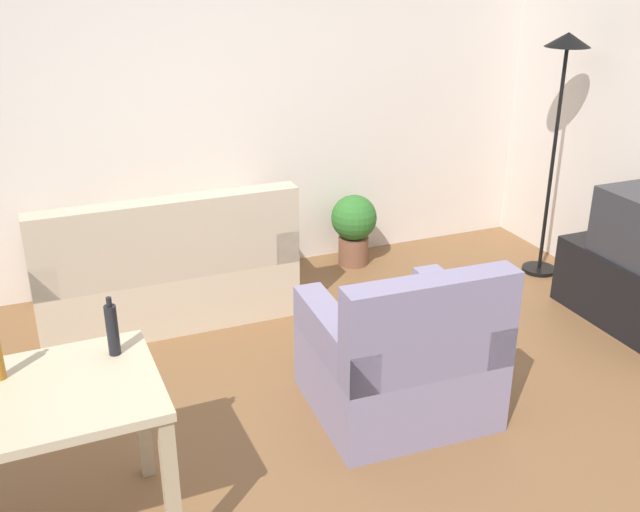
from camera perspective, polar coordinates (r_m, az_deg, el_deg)
ground_plane at (r=4.08m, az=1.39°, el=-12.67°), size 5.20×4.40×0.02m
wall_rear at (r=5.50m, az=-7.87°, el=12.09°), size 5.20×0.10×2.70m
couch at (r=5.11m, az=-11.93°, el=-1.31°), size 1.69×0.84×0.92m
tv_stand at (r=5.31m, az=23.18°, el=-2.64°), size 0.44×1.10×0.48m
torchiere_lamp at (r=5.64m, az=18.20°, el=12.12°), size 0.32×0.32×1.81m
desk at (r=3.18m, az=-23.19°, el=-11.85°), size 1.21×0.73×0.76m
potted_plant at (r=5.81m, az=2.63°, el=2.43°), size 0.36×0.36×0.57m
armchair at (r=3.99m, az=6.34°, el=-8.02°), size 0.93×0.87×0.92m
bottle_dark at (r=3.23m, az=-15.78°, el=-5.47°), size 0.05×0.05×0.27m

